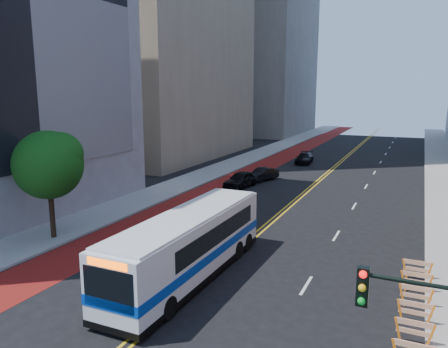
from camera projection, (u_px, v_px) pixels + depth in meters
ground at (152, 324)px, 17.53m from camera, size 160.00×160.00×0.00m
sidewalk_left at (211, 172)px, 49.21m from camera, size 4.00×140.00×0.15m
bus_lane_paint at (243, 176)px, 47.65m from camera, size 3.60×140.00×0.01m
center_line_inner at (315, 182)px, 44.45m from camera, size 0.14×140.00×0.01m
center_line_outer at (319, 182)px, 44.30m from camera, size 0.14×140.00×0.01m
lane_dashes at (374, 172)px, 49.59m from camera, size 0.14×98.20×0.01m
construction_barriers at (415, 319)px, 16.59m from camera, size 1.42×10.91×1.00m
street_tree at (49, 162)px, 26.55m from camera, size 4.20×4.20×6.70m
traffic_signal at (411, 338)px, 9.88m from camera, size 2.21×0.34×5.07m
transit_bus at (190, 244)px, 21.60m from camera, size 2.75×12.08×3.32m
car_a at (241, 180)px, 41.91m from camera, size 2.36×4.71×1.54m
car_b at (262, 174)px, 45.07m from camera, size 2.65×4.22×1.31m
car_c at (304, 158)px, 55.69m from camera, size 2.23×4.72×1.33m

